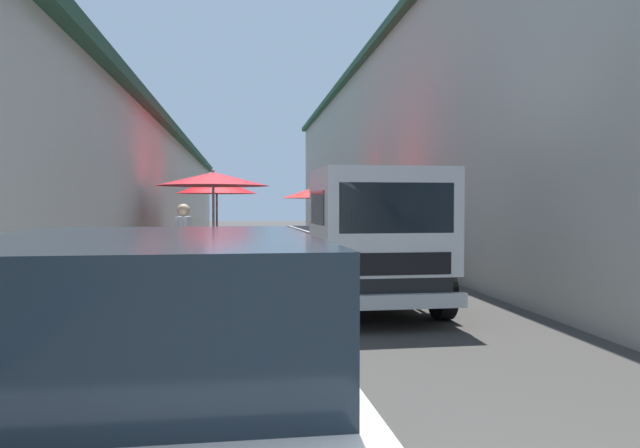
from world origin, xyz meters
TOP-DOWN VIEW (x-y plane):
  - ground at (13.50, 0.00)m, footprint 90.00×90.00m
  - building_left_whitewash at (15.75, 6.74)m, footprint 49.80×7.50m
  - building_right_concrete at (15.75, -6.74)m, footprint 49.80×7.50m
  - fruit_stall_far_left at (18.39, -2.19)m, footprint 2.20×2.20m
  - fruit_stall_far_right at (13.79, -1.33)m, footprint 2.74×2.74m
  - fruit_stall_mid_lane at (12.95, 1.70)m, footprint 2.55×2.55m
  - fruit_stall_near_right at (15.32, 1.71)m, footprint 2.14×2.14m
  - hatchback_car at (1.84, 1.44)m, footprint 3.96×2.01m
  - delivery_truck at (7.58, -0.83)m, footprint 4.98×2.11m
  - vendor_by_crates at (10.84, -2.20)m, footprint 0.49×0.48m
  - vendor_in_shade at (9.42, 2.02)m, footprint 0.64×0.24m
  - parked_scooter at (11.53, -2.58)m, footprint 1.69×0.43m
  - plastic_stool at (7.52, 2.16)m, footprint 0.30×0.30m

SIDE VIEW (x-z plane):
  - ground at x=13.50m, z-range 0.00..0.00m
  - plastic_stool at x=7.52m, z-range 0.11..0.54m
  - parked_scooter at x=11.53m, z-range -0.12..1.02m
  - hatchback_car at x=1.84m, z-range 0.01..1.46m
  - vendor_in_shade at x=9.42m, z-range 0.12..1.73m
  - vendor_by_crates at x=10.84m, z-range 0.13..1.76m
  - delivery_truck at x=7.58m, z-range 0.00..2.08m
  - fruit_stall_far_left at x=18.39m, z-range 0.50..2.88m
  - fruit_stall_far_right at x=13.79m, z-range 0.61..2.91m
  - fruit_stall_near_right at x=15.32m, z-range 0.58..2.97m
  - fruit_stall_mid_lane at x=12.95m, z-range 0.58..3.00m
  - building_left_whitewash at x=15.75m, z-range 0.01..4.04m
  - building_right_concrete at x=15.75m, z-range 0.01..6.84m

